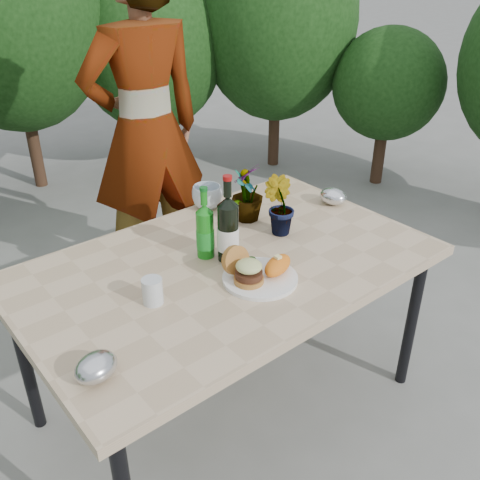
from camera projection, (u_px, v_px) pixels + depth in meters
ground at (229, 400)px, 2.46m from camera, size 80.00×80.00×0.00m
patio_table at (227, 274)px, 2.12m from camera, size 1.60×1.00×0.75m
shrub_hedge at (58, 74)px, 3.17m from camera, size 6.88×5.08×2.27m
dinner_plate at (260, 278)px, 1.97m from camera, size 0.28×0.28×0.01m
burger_stack at (245, 269)px, 1.93m from camera, size 0.11×0.16×0.11m
sweet_potato at (278, 265)px, 1.98m from camera, size 0.17×0.12×0.06m
grilled_veg at (247, 262)px, 2.03m from camera, size 0.08×0.05×0.03m
wine_bottle at (228, 230)px, 2.04m from camera, size 0.08×0.08×0.35m
sparkling_water at (205, 232)px, 2.08m from camera, size 0.07×0.07×0.30m
plastic_cup at (153, 291)px, 1.83m from camera, size 0.07×0.07×0.09m
seedling_left at (244, 196)px, 2.34m from camera, size 0.15×0.14×0.24m
seedling_mid at (279, 206)px, 2.24m from camera, size 0.14×0.16×0.25m
seedling_right at (247, 193)px, 2.35m from camera, size 0.20×0.20×0.26m
blue_bowl at (207, 197)px, 2.49m from camera, size 0.18×0.18×0.11m
foil_packet_left at (96, 367)px, 1.51m from camera, size 0.16×0.14×0.08m
foil_packet_right at (333, 196)px, 2.53m from camera, size 0.13×0.15×0.08m
person at (146, 132)px, 2.89m from camera, size 0.73×0.51×1.89m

